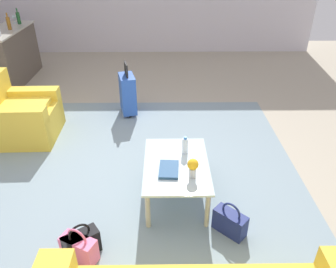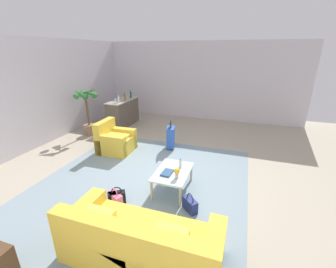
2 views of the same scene
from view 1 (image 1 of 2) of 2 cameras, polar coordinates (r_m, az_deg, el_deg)
The scene contains 15 objects.
ground_plane at distance 4.02m, azimuth -6.00°, elevation -6.88°, with size 12.00×12.00×0.00m, color #A89E89.
area_rug at distance 3.59m, azimuth -10.02°, elevation -12.65°, with size 5.20×4.40×0.01m, color gray.
armchair at distance 5.04m, azimuth -24.64°, elevation 2.58°, with size 0.88×0.91×0.89m.
coffee_table at distance 3.46m, azimuth 1.45°, elevation -5.94°, with size 0.99×0.67×0.44m.
water_bottle at distance 3.54m, azimuth 2.99°, elevation -2.03°, with size 0.06×0.06×0.20m.
coffee_table_book at distance 3.32m, azimuth 0.15°, elevation -6.20°, with size 0.29×0.19×0.03m, color navy.
flower_vase at distance 3.19m, azimuth 4.34°, elevation -5.68°, with size 0.11×0.11×0.21m.
bar_console at distance 7.21m, azimuth -25.71°, elevation 12.28°, with size 1.60×0.58×1.00m.
wine_glass_left_of_centre at distance 7.56m, azimuth -25.25°, elevation 17.87°, with size 0.08×0.08×0.15m.
wine_bottle_amber at distance 7.03m, azimuth -26.00°, elevation 16.98°, with size 0.07×0.07×0.30m.
wine_bottle_green at distance 7.45m, azimuth -24.61°, elevation 17.93°, with size 0.07×0.07×0.30m.
suitcase_blue at distance 5.24m, azimuth -7.03°, elevation 7.06°, with size 0.44×0.31×0.85m.
handbag_black at distance 3.15m, azimuth -14.87°, elevation -17.97°, with size 0.30×0.34×0.36m.
handbag_navy at distance 3.28m, azimuth 10.73°, elevation -14.83°, with size 0.32×0.33×0.36m.
handbag_pink at distance 3.12m, azimuth -15.21°, elevation -18.65°, with size 0.26×0.35×0.36m.
Camera 1 is at (-3.17, -0.38, 2.45)m, focal length 35.00 mm.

